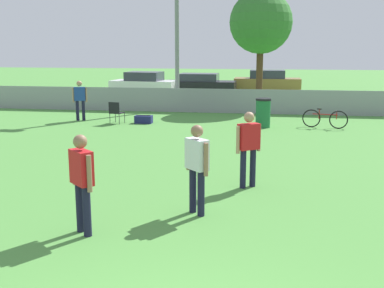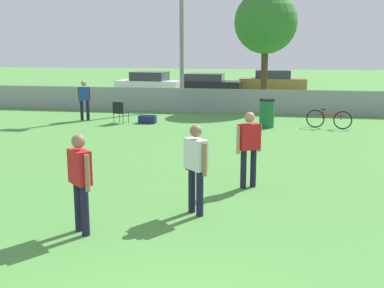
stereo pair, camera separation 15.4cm
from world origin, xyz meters
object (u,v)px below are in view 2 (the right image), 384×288
at_px(spectator_in_blue, 84,97).
at_px(parked_car_white, 150,84).
at_px(gear_bag_sideline, 147,119).
at_px(bicycle_sideline, 329,119).
at_px(frisbee_disc, 193,165).
at_px(player_thrower_red, 249,144).
at_px(player_receiver_white, 196,162).
at_px(folding_chair_sideline, 120,111).
at_px(player_defender_red, 80,176).
at_px(tree_near_pole, 266,23).
at_px(parked_car_tan, 273,81).
at_px(parked_car_dark, 204,84).
at_px(trash_bin, 267,113).

distance_m(spectator_in_blue, parked_car_white, 10.70).
bearing_deg(gear_bag_sideline, bicycle_sideline, -0.50).
bearing_deg(frisbee_disc, player_thrower_red, -48.01).
bearing_deg(player_receiver_white, folding_chair_sideline, 161.18).
relative_size(player_receiver_white, player_defender_red, 1.00).
relative_size(tree_near_pole, player_thrower_red, 3.40).
bearing_deg(folding_chair_sideline, spectator_in_blue, -5.88).
relative_size(player_thrower_red, bicycle_sideline, 1.01).
xyz_separation_m(frisbee_disc, parked_car_tan, (1.83, 20.46, 0.69)).
bearing_deg(bicycle_sideline, parked_car_white, 143.89).
xyz_separation_m(folding_chair_sideline, gear_bag_sideline, (1.04, 0.27, -0.34)).
bearing_deg(gear_bag_sideline, spectator_in_blue, 173.77).
xyz_separation_m(player_thrower_red, bicycle_sideline, (2.51, 8.12, -0.62)).
distance_m(player_receiver_white, parked_car_tan, 24.00).
bearing_deg(player_receiver_white, player_thrower_red, 111.24).
bearing_deg(player_receiver_white, gear_bag_sideline, 155.49).
xyz_separation_m(tree_near_pole, spectator_in_blue, (-7.13, -5.14, -3.14)).
bearing_deg(gear_bag_sideline, parked_car_white, 104.24).
xyz_separation_m(player_receiver_white, parked_car_tan, (1.17, 23.97, -0.27)).
bearing_deg(tree_near_pole, parked_car_dark, 120.89).
bearing_deg(parked_car_white, bicycle_sideline, -42.56).
height_order(player_defender_red, bicycle_sideline, player_defender_red).
bearing_deg(player_thrower_red, bicycle_sideline, 35.89).
height_order(tree_near_pole, frisbee_disc, tree_near_pole).
relative_size(tree_near_pole, folding_chair_sideline, 6.51).
height_order(tree_near_pole, gear_bag_sideline, tree_near_pole).
height_order(trash_bin, parked_car_dark, parked_car_dark).
distance_m(spectator_in_blue, frisbee_disc, 8.92).
bearing_deg(spectator_in_blue, trash_bin, 156.66).
distance_m(player_receiver_white, gear_bag_sideline, 10.69).
xyz_separation_m(parked_car_white, parked_car_tan, (7.57, 2.95, 0.02)).
bearing_deg(player_receiver_white, bicycle_sideline, 117.16).
bearing_deg(player_thrower_red, frisbee_disc, 95.04).
xyz_separation_m(frisbee_disc, trash_bin, (1.73, 6.27, 0.54)).
height_order(player_thrower_red, parked_car_white, player_thrower_red).
bearing_deg(player_defender_red, bicycle_sideline, 108.59).
distance_m(player_thrower_red, parked_car_tan, 22.13).
bearing_deg(frisbee_disc, gear_bag_sideline, 114.32).
height_order(tree_near_pole, bicycle_sideline, tree_near_pole).
xyz_separation_m(spectator_in_blue, folding_chair_sideline, (1.69, -0.57, -0.45)).
xyz_separation_m(player_thrower_red, parked_car_tan, (0.33, 22.12, -0.27)).
distance_m(tree_near_pole, parked_car_white, 9.70).
bearing_deg(bicycle_sideline, parked_car_dark, 130.72).
bearing_deg(gear_bag_sideline, player_thrower_red, -61.49).
bearing_deg(bicycle_sideline, tree_near_pole, 127.41).
bearing_deg(frisbee_disc, trash_bin, 74.61).
xyz_separation_m(tree_near_pole, parked_car_dark, (-3.87, 6.47, -3.45)).
distance_m(spectator_in_blue, trash_bin, 7.43).
relative_size(frisbee_disc, gear_bag_sideline, 0.41).
bearing_deg(spectator_in_blue, tree_near_pole, -163.36).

